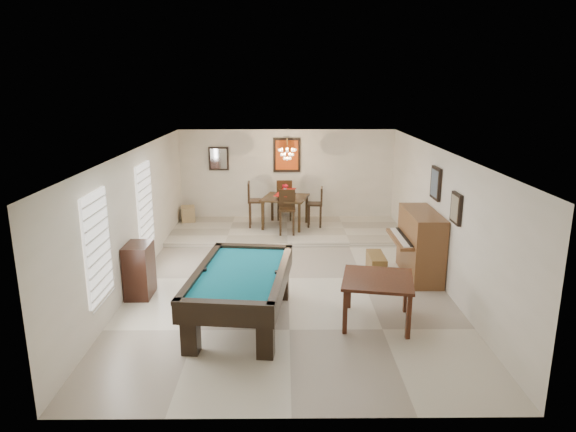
{
  "coord_description": "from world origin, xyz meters",
  "views": [
    {
      "loc": [
        -0.09,
        -9.77,
        3.85
      ],
      "look_at": [
        0.0,
        0.6,
        1.15
      ],
      "focal_mm": 32.0,
      "sensor_mm": 36.0,
      "label": 1
    }
  ],
  "objects_px": {
    "square_table": "(377,300)",
    "piano_bench": "(376,265)",
    "upright_piano": "(413,244)",
    "dining_chair_south": "(287,213)",
    "dining_chair_east": "(315,207)",
    "pool_table": "(241,297)",
    "flower_vase": "(285,188)",
    "dining_chair_north": "(284,199)",
    "dining_table": "(285,209)",
    "chandelier": "(287,150)",
    "apothecary_chest": "(139,270)",
    "corner_bench": "(188,214)",
    "dining_chair_west": "(257,204)"
  },
  "relations": [
    {
      "from": "piano_bench",
      "to": "corner_bench",
      "type": "height_order",
      "value": "corner_bench"
    },
    {
      "from": "corner_bench",
      "to": "dining_chair_west",
      "type": "bearing_deg",
      "value": -16.25
    },
    {
      "from": "square_table",
      "to": "dining_chair_south",
      "type": "relative_size",
      "value": 1.01
    },
    {
      "from": "pool_table",
      "to": "square_table",
      "type": "distance_m",
      "value": 2.23
    },
    {
      "from": "pool_table",
      "to": "dining_chair_east",
      "type": "relative_size",
      "value": 2.51
    },
    {
      "from": "piano_bench",
      "to": "flower_vase",
      "type": "bearing_deg",
      "value": 119.19
    },
    {
      "from": "upright_piano",
      "to": "corner_bench",
      "type": "relative_size",
      "value": 3.6
    },
    {
      "from": "dining_chair_east",
      "to": "pool_table",
      "type": "bearing_deg",
      "value": -10.68
    },
    {
      "from": "square_table",
      "to": "dining_chair_east",
      "type": "relative_size",
      "value": 1.06
    },
    {
      "from": "apothecary_chest",
      "to": "dining_table",
      "type": "bearing_deg",
      "value": 58.02
    },
    {
      "from": "dining_chair_south",
      "to": "dining_chair_north",
      "type": "height_order",
      "value": "dining_chair_north"
    },
    {
      "from": "dining_chair_north",
      "to": "piano_bench",
      "type": "bearing_deg",
      "value": 115.83
    },
    {
      "from": "dining_chair_north",
      "to": "chandelier",
      "type": "distance_m",
      "value": 1.82
    },
    {
      "from": "piano_bench",
      "to": "pool_table",
      "type": "bearing_deg",
      "value": -140.77
    },
    {
      "from": "dining_chair_south",
      "to": "dining_chair_east",
      "type": "distance_m",
      "value": 1.03
    },
    {
      "from": "dining_chair_south",
      "to": "dining_chair_north",
      "type": "bearing_deg",
      "value": 92.9
    },
    {
      "from": "dining_chair_east",
      "to": "chandelier",
      "type": "xyz_separation_m",
      "value": [
        -0.74,
        -0.26,
        1.55
      ]
    },
    {
      "from": "upright_piano",
      "to": "apothecary_chest",
      "type": "height_order",
      "value": "upright_piano"
    },
    {
      "from": "square_table",
      "to": "chandelier",
      "type": "xyz_separation_m",
      "value": [
        -1.44,
        5.18,
        1.81
      ]
    },
    {
      "from": "upright_piano",
      "to": "dining_chair_south",
      "type": "bearing_deg",
      "value": 133.8
    },
    {
      "from": "apothecary_chest",
      "to": "chandelier",
      "type": "bearing_deg",
      "value": 55.74
    },
    {
      "from": "flower_vase",
      "to": "dining_chair_east",
      "type": "relative_size",
      "value": 0.21
    },
    {
      "from": "upright_piano",
      "to": "square_table",
      "type": "bearing_deg",
      "value": -117.32
    },
    {
      "from": "square_table",
      "to": "pool_table",
      "type": "bearing_deg",
      "value": 179.71
    },
    {
      "from": "dining_table",
      "to": "corner_bench",
      "type": "distance_m",
      "value": 2.76
    },
    {
      "from": "pool_table",
      "to": "dining_chair_east",
      "type": "height_order",
      "value": "dining_chair_east"
    },
    {
      "from": "square_table",
      "to": "chandelier",
      "type": "height_order",
      "value": "chandelier"
    },
    {
      "from": "square_table",
      "to": "corner_bench",
      "type": "height_order",
      "value": "square_table"
    },
    {
      "from": "flower_vase",
      "to": "dining_chair_south",
      "type": "xyz_separation_m",
      "value": [
        0.04,
        -0.73,
        -0.48
      ]
    },
    {
      "from": "corner_bench",
      "to": "apothecary_chest",
      "type": "bearing_deg",
      "value": -90.14
    },
    {
      "from": "square_table",
      "to": "piano_bench",
      "type": "bearing_deg",
      "value": 80.2
    },
    {
      "from": "dining_table",
      "to": "chandelier",
      "type": "bearing_deg",
      "value": -79.57
    },
    {
      "from": "dining_chair_east",
      "to": "corner_bench",
      "type": "height_order",
      "value": "dining_chair_east"
    },
    {
      "from": "pool_table",
      "to": "corner_bench",
      "type": "xyz_separation_m",
      "value": [
        -1.96,
        6.01,
        -0.12
      ]
    },
    {
      "from": "dining_chair_north",
      "to": "dining_chair_west",
      "type": "xyz_separation_m",
      "value": [
        -0.74,
        -0.74,
        0.03
      ]
    },
    {
      "from": "chandelier",
      "to": "upright_piano",
      "type": "bearing_deg",
      "value": -50.71
    },
    {
      "from": "square_table",
      "to": "apothecary_chest",
      "type": "xyz_separation_m",
      "value": [
        -4.2,
        1.13,
        0.11
      ]
    },
    {
      "from": "pool_table",
      "to": "dining_chair_south",
      "type": "xyz_separation_m",
      "value": [
        0.78,
        4.73,
        0.23
      ]
    },
    {
      "from": "upright_piano",
      "to": "chandelier",
      "type": "distance_m",
      "value": 4.27
    },
    {
      "from": "pool_table",
      "to": "dining_table",
      "type": "bearing_deg",
      "value": 88.48
    },
    {
      "from": "dining_chair_north",
      "to": "dining_chair_south",
      "type": "bearing_deg",
      "value": 93.37
    },
    {
      "from": "chandelier",
      "to": "square_table",
      "type": "bearing_deg",
      "value": -74.46
    },
    {
      "from": "pool_table",
      "to": "dining_chair_south",
      "type": "bearing_deg",
      "value": 86.79
    },
    {
      "from": "dining_chair_south",
      "to": "dining_chair_west",
      "type": "xyz_separation_m",
      "value": [
        -0.8,
        0.72,
        0.05
      ]
    },
    {
      "from": "upright_piano",
      "to": "dining_chair_east",
      "type": "xyz_separation_m",
      "value": [
        -1.79,
        3.35,
        -0.03
      ]
    },
    {
      "from": "dining_chair_south",
      "to": "dining_chair_west",
      "type": "relative_size",
      "value": 0.92
    },
    {
      "from": "pool_table",
      "to": "dining_chair_west",
      "type": "relative_size",
      "value": 2.21
    },
    {
      "from": "corner_bench",
      "to": "square_table",
      "type": "bearing_deg",
      "value": -55.19
    },
    {
      "from": "upright_piano",
      "to": "flower_vase",
      "type": "distance_m",
      "value": 4.27
    },
    {
      "from": "piano_bench",
      "to": "chandelier",
      "type": "xyz_separation_m",
      "value": [
        -1.81,
        3.05,
        1.98
      ]
    }
  ]
}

